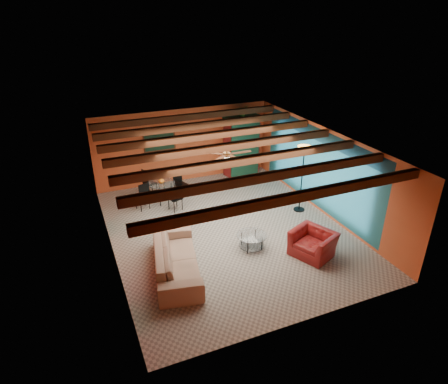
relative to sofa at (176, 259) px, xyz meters
name	(u,v)px	position (x,y,z in m)	size (l,w,h in m)	color
room	(225,153)	(1.92, 1.46, 1.98)	(6.52, 8.01, 2.71)	gray
sofa	(176,259)	(0.00, 0.00, 0.00)	(2.63, 1.03, 0.77)	#957360
armchair	(313,243)	(3.52, -0.68, -0.04)	(1.06, 0.92, 0.69)	maroon
coffee_table	(252,241)	(2.18, 0.22, -0.17)	(0.82, 0.82, 0.42)	silver
dining_table	(162,189)	(0.65, 3.86, 0.09)	(1.83, 1.83, 0.95)	silver
armoire	(242,146)	(4.12, 5.05, 0.73)	(1.27, 0.63, 2.23)	maroon
floor_lamp	(302,179)	(4.57, 1.59, 0.70)	(0.45, 0.45, 2.17)	black
ceiling_fan	(227,154)	(1.92, 1.35, 1.98)	(1.50, 1.50, 0.44)	#472614
painting	(159,141)	(1.02, 5.31, 1.27)	(1.05, 0.03, 0.65)	black
potted_plant	(242,111)	(4.12, 5.05, 2.08)	(0.42, 0.36, 0.46)	#26661E
vase	(161,173)	(0.65, 3.86, 0.67)	(0.19, 0.19, 0.20)	orange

